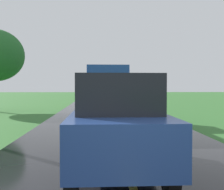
{
  "coord_description": "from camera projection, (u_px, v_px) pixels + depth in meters",
  "views": [
    {
      "loc": [
        -0.6,
        -1.87,
        1.77
      ],
      "look_at": [
        0.12,
        11.45,
        1.4
      ],
      "focal_mm": 45.01,
      "sensor_mm": 36.0,
      "label": 1
    }
  ],
  "objects": [
    {
      "name": "banana_truck_near",
      "position": [
        108.0,
        93.0,
        13.57
      ],
      "size": [
        2.38,
        5.82,
        2.8
      ],
      "color": "#2D2D30",
      "rests_on": "road_surface"
    },
    {
      "name": "banana_truck_far",
      "position": [
        104.0,
        91.0,
        25.12
      ],
      "size": [
        2.38,
        5.81,
        2.8
      ],
      "color": "#2D2D30",
      "rests_on": "road_surface"
    },
    {
      "name": "following_car",
      "position": [
        116.0,
        122.0,
        5.57
      ],
      "size": [
        1.74,
        4.1,
        1.92
      ],
      "color": "navy",
      "rests_on": "road_surface"
    }
  ]
}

